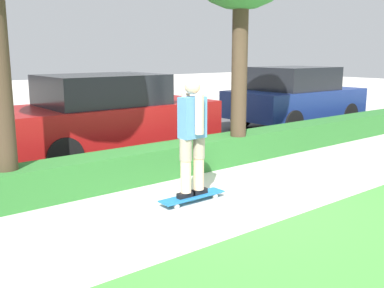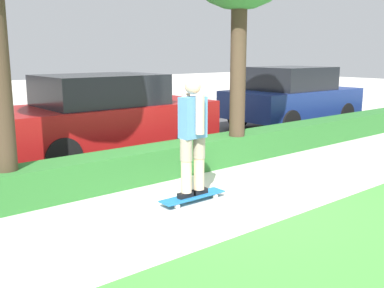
{
  "view_description": "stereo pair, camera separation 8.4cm",
  "coord_description": "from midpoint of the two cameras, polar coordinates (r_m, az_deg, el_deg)",
  "views": [
    {
      "loc": [
        -4.16,
        -4.36,
        2.03
      ],
      "look_at": [
        -0.18,
        0.6,
        0.73
      ],
      "focal_mm": 42.0,
      "sensor_mm": 36.0,
      "label": 1
    },
    {
      "loc": [
        -4.23,
        -4.31,
        2.03
      ],
      "look_at": [
        -0.18,
        0.6,
        0.73
      ],
      "focal_mm": 42.0,
      "sensor_mm": 36.0,
      "label": 2
    }
  ],
  "objects": [
    {
      "name": "street_asphalt",
      "position": [
        9.72,
        -13.05,
        -0.77
      ],
      "size": [
        18.58,
        5.0,
        0.01
      ],
      "color": "#474749",
      "rests_on": "ground_plane"
    },
    {
      "name": "parked_car_middle",
      "position": [
        9.07,
        -11.22,
        3.73
      ],
      "size": [
        4.34,
        1.98,
        1.61
      ],
      "rotation": [
        0.0,
        0.0,
        -0.0
      ],
      "color": "maroon",
      "rests_on": "ground_plane"
    },
    {
      "name": "parked_car_rear",
      "position": [
        12.7,
        12.38,
        5.91
      ],
      "size": [
        3.95,
        1.98,
        1.65
      ],
      "rotation": [
        0.0,
        0.0,
        -0.01
      ],
      "color": "navy",
      "rests_on": "ground_plane"
    },
    {
      "name": "ground_plane",
      "position": [
        6.37,
        4.34,
        -7.07
      ],
      "size": [
        60.0,
        60.0,
        0.0
      ],
      "primitive_type": "plane",
      "color": "beige"
    },
    {
      "name": "skater_person",
      "position": [
        6.03,
        -0.3,
        1.19
      ],
      "size": [
        0.49,
        0.41,
        1.61
      ],
      "color": "black",
      "rests_on": "skateboard"
    },
    {
      "name": "skateboard",
      "position": [
        6.24,
        -0.29,
        -6.7
      ],
      "size": [
        1.0,
        0.24,
        0.09
      ],
      "color": "#1E6BAD",
      "rests_on": "ground_plane"
    },
    {
      "name": "hedge_row",
      "position": [
        7.48,
        -4.14,
        -2.17
      ],
      "size": [
        18.58,
        0.6,
        0.52
      ],
      "color": "#2D702D",
      "rests_on": "ground_plane"
    }
  ]
}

